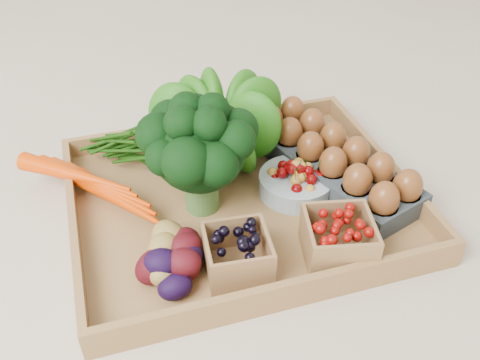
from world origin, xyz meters
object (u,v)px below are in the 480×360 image
object	(u,v)px
tray	(240,204)
cherry_bowl	(296,184)
egg_carton	(331,166)
broccoli	(201,171)

from	to	relation	value
tray	cherry_bowl	size ratio (longest dim) A/B	4.35
tray	cherry_bowl	xyz separation A→B (m)	(0.10, -0.00, 0.02)
tray	cherry_bowl	world-z (taller)	cherry_bowl
cherry_bowl	egg_carton	size ratio (longest dim) A/B	0.37
broccoli	cherry_bowl	size ratio (longest dim) A/B	1.46
tray	broccoli	distance (m)	0.10
cherry_bowl	broccoli	bearing A→B (deg)	176.57
tray	egg_carton	distance (m)	0.18
broccoli	egg_carton	xyz separation A→B (m)	(0.24, 0.01, -0.05)
tray	cherry_bowl	bearing A→B (deg)	-2.10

